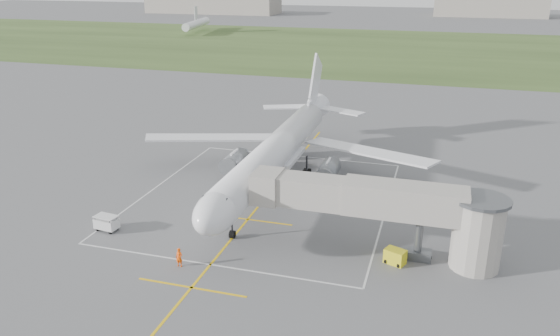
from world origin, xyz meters
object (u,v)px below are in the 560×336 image
(gpu_unit, at_px, (395,257))
(ramp_worker_wing, at_px, (252,176))
(airliner, at_px, (277,151))
(jet_bridge, at_px, (395,209))
(baggage_cart, at_px, (107,223))
(ramp_worker_nose, at_px, (179,257))

(gpu_unit, relative_size, ramp_worker_wing, 1.23)
(airliner, distance_m, ramp_worker_wing, 4.76)
(gpu_unit, bearing_deg, ramp_worker_wing, 163.29)
(jet_bridge, distance_m, ramp_worker_wing, 23.76)
(airliner, height_order, baggage_cart, airliner)
(gpu_unit, distance_m, ramp_worker_nose, 19.65)
(airliner, xyz_separation_m, ramp_worker_wing, (-3.17, -0.37, -3.52))
(airliner, relative_size, ramp_worker_nose, 25.96)
(gpu_unit, bearing_deg, ramp_worker_nose, -139.99)
(gpu_unit, distance_m, baggage_cart, 29.17)
(baggage_cart, relative_size, ramp_worker_nose, 1.38)
(airliner, distance_m, gpu_unit, 22.76)
(jet_bridge, xyz_separation_m, ramp_worker_wing, (-18.90, 13.88, -3.87))
(gpu_unit, bearing_deg, baggage_cart, -154.91)
(airliner, relative_size, gpu_unit, 21.76)
(baggage_cart, bearing_deg, gpu_unit, 10.34)
(ramp_worker_wing, bearing_deg, ramp_worker_nose, 134.67)
(jet_bridge, xyz_separation_m, baggage_cart, (-28.74, -3.13, -3.91))
(airliner, xyz_separation_m, gpu_unit, (16.11, -15.65, -3.71))
(jet_bridge, bearing_deg, ramp_worker_nose, -157.48)
(baggage_cart, height_order, ramp_worker_nose, ramp_worker_nose)
(ramp_worker_wing, bearing_deg, gpu_unit, -175.41)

